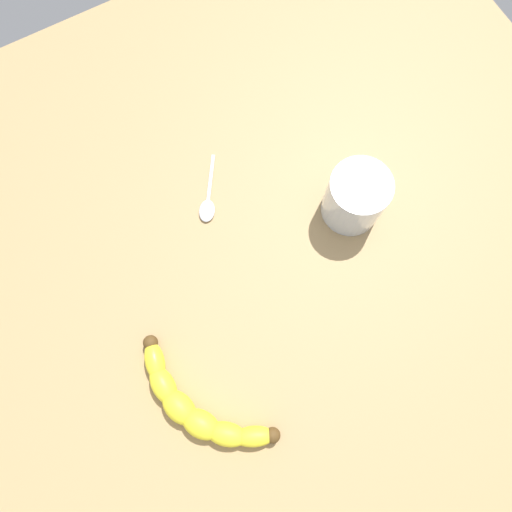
# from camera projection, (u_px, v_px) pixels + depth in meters

# --- Properties ---
(wooden_tabletop) EXTENTS (1.20, 1.20, 0.03)m
(wooden_tabletop) POSITION_uv_depth(u_px,v_px,m) (272.00, 301.00, 0.69)
(wooden_tabletop) COLOR #A18253
(wooden_tabletop) RESTS_ON ground
(banana) EXTENTS (0.13, 0.21, 0.04)m
(banana) POSITION_uv_depth(u_px,v_px,m) (196.00, 408.00, 0.62)
(banana) COLOR yellow
(banana) RESTS_ON wooden_tabletop
(smoothie_glass) EXTENTS (0.09, 0.09, 0.09)m
(smoothie_glass) POSITION_uv_depth(u_px,v_px,m) (355.00, 198.00, 0.67)
(smoothie_glass) COLOR silver
(smoothie_glass) RESTS_ON wooden_tabletop
(teaspoon) EXTENTS (0.07, 0.10, 0.01)m
(teaspoon) POSITION_uv_depth(u_px,v_px,m) (207.00, 207.00, 0.71)
(teaspoon) COLOR silver
(teaspoon) RESTS_ON wooden_tabletop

